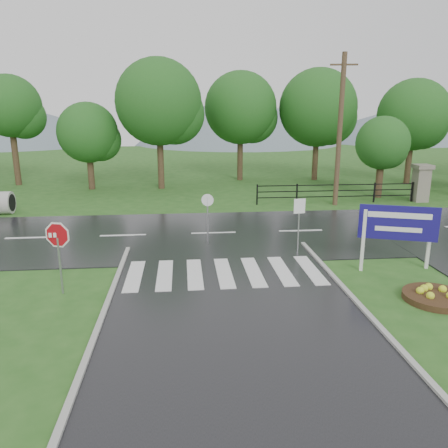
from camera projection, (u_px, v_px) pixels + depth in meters
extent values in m
plane|color=#28581D|center=(245.00, 353.00, 9.98)|extent=(120.00, 120.00, 0.00)
cube|color=black|center=(214.00, 234.00, 19.61)|extent=(90.00, 8.00, 0.04)
cube|color=silver|center=(135.00, 276.00, 14.51)|extent=(0.50, 2.80, 0.02)
cube|color=silver|center=(165.00, 275.00, 14.60)|extent=(0.50, 2.80, 0.02)
cube|color=silver|center=(195.00, 274.00, 14.69)|extent=(0.50, 2.80, 0.02)
cube|color=silver|center=(224.00, 273.00, 14.78)|extent=(0.50, 2.80, 0.02)
cube|color=silver|center=(253.00, 272.00, 14.88)|extent=(0.50, 2.80, 0.02)
cube|color=silver|center=(282.00, 271.00, 14.97)|extent=(0.50, 2.80, 0.02)
cube|color=silver|center=(311.00, 270.00, 15.06)|extent=(0.50, 2.80, 0.02)
cube|color=gray|center=(421.00, 185.00, 26.34)|extent=(0.80, 0.80, 2.00)
cube|color=#6B6659|center=(423.00, 167.00, 26.06)|extent=(1.00, 1.00, 0.24)
cube|color=black|center=(336.00, 196.00, 26.01)|extent=(9.50, 0.05, 0.05)
cube|color=black|center=(336.00, 191.00, 25.92)|extent=(9.50, 0.05, 0.05)
cube|color=black|center=(336.00, 185.00, 25.83)|extent=(9.50, 0.05, 0.05)
cube|color=black|center=(257.00, 195.00, 25.52)|extent=(0.08, 0.08, 1.20)
cube|color=black|center=(412.00, 192.00, 26.40)|extent=(0.08, 0.08, 1.20)
sphere|color=slate|center=(25.00, 231.00, 73.63)|extent=(40.00, 40.00, 40.00)
sphere|color=slate|center=(236.00, 241.00, 77.69)|extent=(48.00, 48.00, 48.00)
sphere|color=slate|center=(390.00, 214.00, 79.19)|extent=(36.00, 36.00, 36.00)
cube|color=#939399|center=(60.00, 266.00, 13.03)|extent=(0.05, 0.05, 1.76)
cylinder|color=white|center=(57.00, 235.00, 12.80)|extent=(1.02, 0.33, 1.06)
cylinder|color=#A70B15|center=(57.00, 235.00, 12.79)|extent=(0.89, 0.30, 0.92)
cube|color=silver|center=(363.00, 241.00, 14.87)|extent=(0.14, 0.14, 2.16)
cube|color=silver|center=(430.00, 239.00, 15.09)|extent=(0.14, 0.14, 2.16)
cube|color=navy|center=(398.00, 223.00, 14.83)|extent=(2.48, 0.91, 1.19)
cube|color=white|center=(400.00, 215.00, 14.73)|extent=(1.95, 0.68, 0.19)
cube|color=white|center=(398.00, 229.00, 14.85)|extent=(1.43, 0.50, 0.16)
cylinder|color=#332111|center=(436.00, 297.00, 12.75)|extent=(1.88, 1.88, 0.19)
cube|color=#939399|center=(299.00, 227.00, 16.94)|extent=(0.04, 0.04, 1.99)
cube|color=white|center=(300.00, 206.00, 16.71)|extent=(0.47, 0.10, 0.58)
cylinder|color=#939399|center=(208.00, 222.00, 17.77)|extent=(0.06, 0.06, 1.99)
cylinder|color=white|center=(207.00, 200.00, 17.52)|extent=(0.48, 0.15, 0.50)
cylinder|color=#473523|center=(340.00, 132.00, 24.54)|extent=(0.28, 0.28, 8.44)
cube|color=brown|center=(344.00, 65.00, 23.64)|extent=(1.50, 0.32, 0.09)
cylinder|color=#3D2B1C|center=(380.00, 175.00, 27.50)|extent=(0.40, 0.40, 2.85)
sphere|color=#1A5119|center=(383.00, 143.00, 26.99)|extent=(3.29, 3.29, 3.29)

